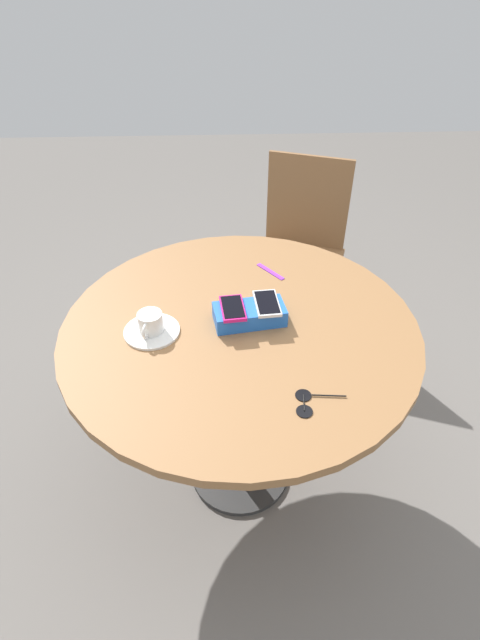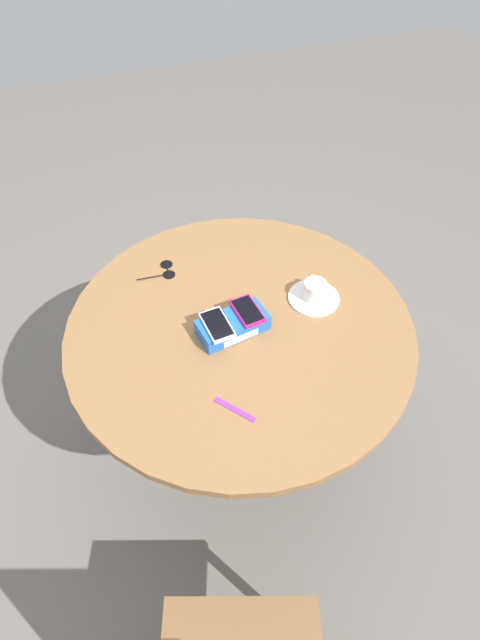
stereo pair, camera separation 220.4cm
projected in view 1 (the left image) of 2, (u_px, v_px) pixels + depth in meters
ground_plane at (240, 472)px, 2.02m from camera, size 8.00×8.00×0.00m
round_table at (240, 349)px, 1.60m from camera, size 1.10×1.10×0.78m
phone_box at (249, 314)px, 1.53m from camera, size 0.23×0.13×0.05m
phone_white at (267, 303)px, 1.52m from camera, size 0.08×0.13×0.01m
phone_magenta at (233, 308)px, 1.50m from camera, size 0.08×0.13×0.01m
saucer at (152, 331)px, 1.51m from camera, size 0.17×0.17×0.01m
coffee_cup at (150, 322)px, 1.48m from camera, size 0.07×0.10×0.06m
lanyard_strap at (270, 272)px, 1.76m from camera, size 0.09×0.11×0.00m
sunglasses at (307, 402)px, 1.29m from camera, size 0.14×0.10×0.01m
chair_near_window at (299, 252)px, 2.46m from camera, size 0.54×0.54×0.90m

